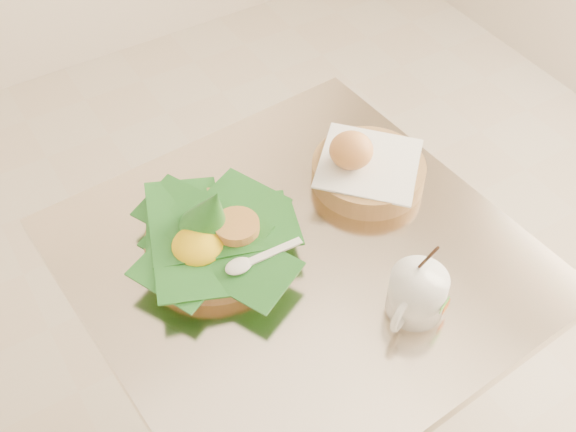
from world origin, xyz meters
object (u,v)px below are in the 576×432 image
cafe_table (298,329)px  bread_basket (365,168)px  rice_basket (213,236)px  coffee_mug (416,294)px

cafe_table → bread_basket: bread_basket is taller
rice_basket → coffee_mug: bearing=-52.0°
bread_basket → cafe_table: bearing=-155.4°
cafe_table → bread_basket: 0.33m
cafe_table → rice_basket: (-0.12, 0.08, 0.26)m
cafe_table → coffee_mug: size_ratio=4.86×
cafe_table → coffee_mug: (0.09, -0.18, 0.26)m
cafe_table → rice_basket: size_ratio=2.66×
rice_basket → bread_basket: rice_basket is taller
cafe_table → rice_basket: bearing=144.1°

